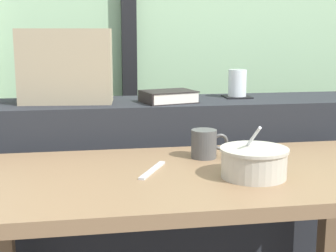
{
  "coord_description": "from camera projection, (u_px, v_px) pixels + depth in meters",
  "views": [
    {
      "loc": [
        -0.27,
        -1.19,
        1.08
      ],
      "look_at": [
        -0.01,
        0.36,
        0.77
      ],
      "focal_mm": 51.69,
      "sensor_mm": 36.0,
      "label": 1
    }
  ],
  "objects": [
    {
      "name": "ceramic_mug",
      "position": [
        205.0,
        144.0,
        1.44
      ],
      "size": [
        0.11,
        0.08,
        0.08
      ],
      "color": "#4C4C4C",
      "rests_on": "breakfast_table"
    },
    {
      "name": "fork_utensil",
      "position": [
        153.0,
        170.0,
        1.3
      ],
      "size": [
        0.09,
        0.16,
        0.01
      ],
      "primitive_type": "cube",
      "rotation": [
        0.0,
        0.0,
        -0.48
      ],
      "color": "silver",
      "rests_on": "breakfast_table"
    },
    {
      "name": "closed_book",
      "position": [
        168.0,
        97.0,
        1.73
      ],
      "size": [
        0.21,
        0.18,
        0.04
      ],
      "color": "black",
      "rests_on": "dark_console_ledge"
    },
    {
      "name": "dark_console_ledge",
      "position": [
        164.0,
        208.0,
        1.86
      ],
      "size": [
        2.8,
        0.31,
        0.83
      ],
      "primitive_type": "cube",
      "color": "#23262B",
      "rests_on": "ground"
    },
    {
      "name": "coaster_square",
      "position": [
        237.0,
        97.0,
        1.86
      ],
      "size": [
        0.1,
        0.1,
        0.0
      ],
      "primitive_type": "cube",
      "color": "black",
      "rests_on": "dark_console_ledge"
    },
    {
      "name": "juice_glass",
      "position": [
        237.0,
        84.0,
        1.85
      ],
      "size": [
        0.07,
        0.07,
        0.1
      ],
      "color": "white",
      "rests_on": "coaster_square"
    },
    {
      "name": "throw_pillow",
      "position": [
        66.0,
        66.0,
        1.7
      ],
      "size": [
        0.33,
        0.17,
        0.26
      ],
      "primitive_type": "cube",
      "rotation": [
        0.0,
        0.0,
        -0.1
      ],
      "color": "tan",
      "rests_on": "dark_console_ledge"
    },
    {
      "name": "soup_bowl",
      "position": [
        254.0,
        163.0,
        1.25
      ],
      "size": [
        0.18,
        0.18,
        0.14
      ],
      "color": "#BCB7A8",
      "rests_on": "breakfast_table"
    },
    {
      "name": "breakfast_table",
      "position": [
        192.0,
        214.0,
        1.32
      ],
      "size": [
        1.19,
        0.58,
        0.71
      ],
      "color": "brown",
      "rests_on": "ground"
    }
  ]
}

